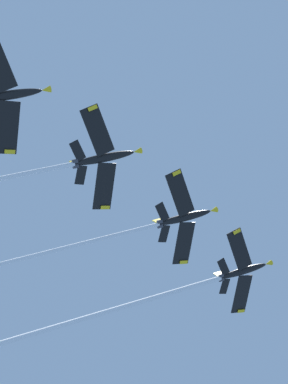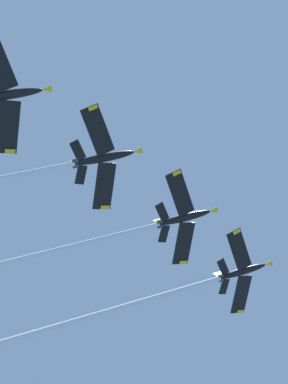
# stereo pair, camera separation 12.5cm
# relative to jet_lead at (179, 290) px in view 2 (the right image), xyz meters

# --- Properties ---
(jet_lead) EXTENTS (20.00, 57.76, 28.36)m
(jet_lead) POSITION_rel_jet_lead_xyz_m (0.00, 0.00, 0.00)
(jet_lead) COLOR black
(jet_second) EXTENTS (19.99, 50.30, 25.99)m
(jet_second) POSITION_rel_jet_lead_xyz_m (-16.53, 3.81, -4.62)
(jet_second) COLOR black
(jet_third) EXTENTS (20.02, 58.38, 29.27)m
(jet_third) POSITION_rel_jet_lead_xyz_m (-33.40, 21.30, -12.84)
(jet_third) COLOR black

